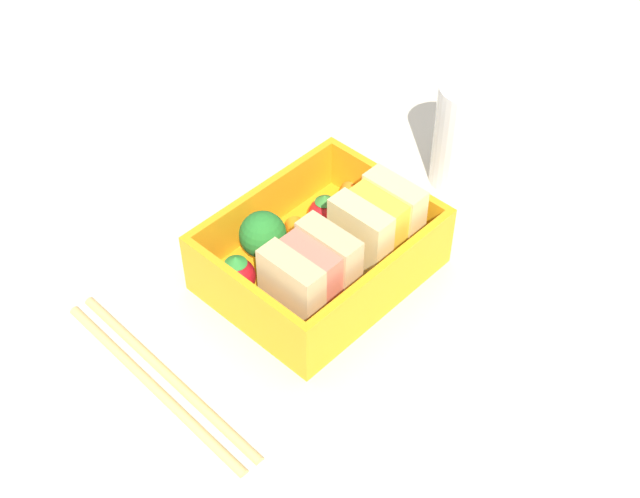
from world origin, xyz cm
name	(u,v)px	position (x,y,z in cm)	size (l,w,h in cm)	color
ground_plane	(320,283)	(0.00, 0.00, -1.00)	(120.00, 120.00, 2.00)	beige
bento_tray	(320,269)	(0.00, 0.00, 0.60)	(15.77, 12.47, 1.20)	orange
bento_rim	(320,244)	(0.00, 0.00, 3.24)	(15.77, 12.47, 4.08)	orange
sandwich_left	(377,226)	(-3.49, 2.40, 4.15)	(5.54, 4.80, 5.91)	#E1C67F
sandwich_center_left	(310,277)	(3.49, 2.40, 4.15)	(5.54, 4.80, 5.91)	tan
carrot_stick_far_left	(344,203)	(-5.55, -2.68, 1.89)	(1.37, 1.37, 3.79)	orange
strawberry_far_left	(325,213)	(-3.19, -2.53, 2.59)	(2.54, 2.54, 3.14)	red
carrot_stick_left	(297,245)	(0.30, -2.11, 1.88)	(1.37, 1.37, 4.55)	orange
broccoli_floret	(263,236)	(2.80, -3.05, 3.97)	(3.48, 3.48, 4.65)	#81D368
strawberry_left	(237,275)	(5.98, -2.50, 2.69)	(2.73, 2.73, 3.33)	red
chopstick_pair	(160,378)	(14.63, -1.03, 0.35)	(2.70, 18.96, 0.70)	tan
drinking_glass	(466,135)	(-16.16, 0.90, 4.62)	(5.21, 5.21, 9.24)	white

